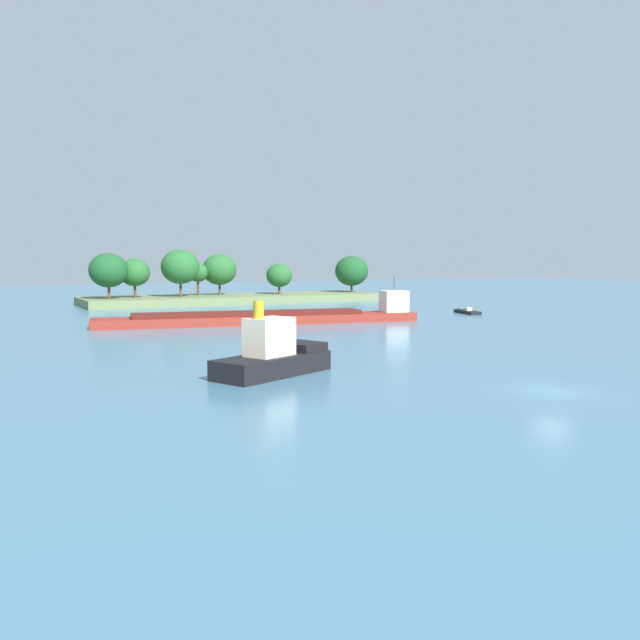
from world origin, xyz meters
The scene contains 5 objects.
ground_plane centered at (0.00, 0.00, 0.00)m, with size 400.00×400.00×0.00m, color teal.
treeline_island centered at (12.53, 88.94, 3.48)m, with size 57.14×16.07×9.84m.
tugboat centered at (-12.42, 13.21, 1.34)m, with size 9.44×6.63×5.17m.
fishing_skiff centered at (34.57, 47.70, 0.25)m, with size 3.07×6.12×0.96m.
cargo_barge centered at (2.18, 47.30, 0.85)m, with size 40.49×12.51×5.67m.
Camera 1 is at (-30.65, -27.56, 7.80)m, focal length 36.80 mm.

